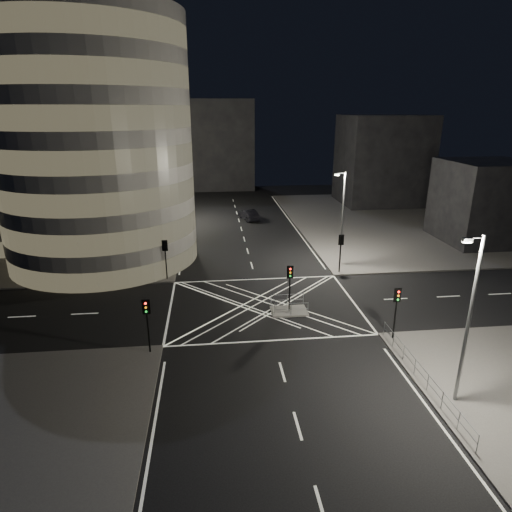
{
  "coord_description": "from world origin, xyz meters",
  "views": [
    {
      "loc": [
        -4.27,
        -33.42,
        16.2
      ],
      "look_at": [
        -0.14,
        4.49,
        3.0
      ],
      "focal_mm": 30.0,
      "sensor_mm": 36.0,
      "label": 1
    }
  ],
  "objects": [
    {
      "name": "street_lamp_left_near",
      "position": [
        -9.44,
        12.0,
        5.54
      ],
      "size": [
        1.25,
        0.25,
        10.0
      ],
      "color": "slate",
      "rests_on": "sidewalk_far_left"
    },
    {
      "name": "railing_near_right",
      "position": [
        8.3,
        -12.15,
        0.7
      ],
      "size": [
        0.06,
        11.7,
        1.1
      ],
      "primitive_type": "cube",
      "color": "slate",
      "rests_on": "sidewalk_near_right"
    },
    {
      "name": "building_far_end",
      "position": [
        -4.0,
        58.0,
        9.0
      ],
      "size": [
        18.0,
        8.0,
        18.0
      ],
      "primitive_type": "cube",
      "color": "black",
      "rests_on": "ground"
    },
    {
      "name": "central_island",
      "position": [
        2.0,
        -1.5,
        0.07
      ],
      "size": [
        3.0,
        2.0,
        0.15
      ],
      "primitive_type": "cube",
      "color": "slate",
      "rests_on": "ground"
    },
    {
      "name": "traffic_signal_island",
      "position": [
        2.0,
        -1.5,
        2.91
      ],
      "size": [
        0.55,
        0.22,
        4.0
      ],
      "color": "black",
      "rests_on": "central_island"
    },
    {
      "name": "tree_e",
      "position": [
        -10.5,
        33.0,
        4.9
      ],
      "size": [
        4.46,
        4.46,
        7.32
      ],
      "color": "black",
      "rests_on": "sidewalk_far_left"
    },
    {
      "name": "railing_island_north",
      "position": [
        2.0,
        -0.6,
        0.7
      ],
      "size": [
        2.8,
        0.06,
        1.1
      ],
      "primitive_type": "cube",
      "color": "slate",
      "rests_on": "central_island"
    },
    {
      "name": "office_block_rear",
      "position": [
        -22.0,
        42.0,
        11.15
      ],
      "size": [
        24.0,
        16.0,
        22.0
      ],
      "primitive_type": "cube",
      "color": "gray",
      "rests_on": "sidewalk_far_left"
    },
    {
      "name": "office_tower_curved",
      "position": [
        -20.74,
        18.74,
        12.65
      ],
      "size": [
        30.0,
        29.0,
        27.2
      ],
      "color": "gray",
      "rests_on": "sidewalk_far_left"
    },
    {
      "name": "sidewalk_far_left",
      "position": [
        -29.0,
        27.0,
        0.07
      ],
      "size": [
        42.0,
        42.0,
        0.15
      ],
      "primitive_type": "cube",
      "color": "#565350",
      "rests_on": "ground"
    },
    {
      "name": "building_right_near",
      "position": [
        30.0,
        16.0,
        5.15
      ],
      "size": [
        10.0,
        10.0,
        10.0
      ],
      "primitive_type": "cube",
      "color": "black",
      "rests_on": "sidewalk_far_right"
    },
    {
      "name": "railing_island_south",
      "position": [
        2.0,
        -2.4,
        0.7
      ],
      "size": [
        2.8,
        0.06,
        1.1
      ],
      "primitive_type": "cube",
      "color": "slate",
      "rests_on": "central_island"
    },
    {
      "name": "sedan",
      "position": [
        1.5,
        30.2,
        0.81
      ],
      "size": [
        3.08,
        5.23,
        1.63
      ],
      "primitive_type": "imported",
      "rotation": [
        0.0,
        0.0,
        3.44
      ],
      "color": "black",
      "rests_on": "ground"
    },
    {
      "name": "traffic_signal_nl",
      "position": [
        -8.8,
        -6.8,
        2.91
      ],
      "size": [
        0.55,
        0.22,
        4.0
      ],
      "color": "black",
      "rests_on": "sidewalk_near_left"
    },
    {
      "name": "street_lamp_right_near",
      "position": [
        9.44,
        -14.0,
        5.54
      ],
      "size": [
        1.25,
        0.25,
        10.0
      ],
      "color": "slate",
      "rests_on": "sidewalk_near_right"
    },
    {
      "name": "traffic_signal_fr",
      "position": [
        8.8,
        6.8,
        2.91
      ],
      "size": [
        0.55,
        0.22,
        4.0
      ],
      "color": "black",
      "rests_on": "sidewalk_far_right"
    },
    {
      "name": "traffic_signal_nr",
      "position": [
        8.8,
        -6.8,
        2.91
      ],
      "size": [
        0.55,
        0.22,
        4.0
      ],
      "color": "black",
      "rests_on": "sidewalk_near_right"
    },
    {
      "name": "street_lamp_right_far",
      "position": [
        9.44,
        9.0,
        5.54
      ],
      "size": [
        1.25,
        0.25,
        10.0
      ],
      "color": "slate",
      "rests_on": "sidewalk_far_right"
    },
    {
      "name": "sidewalk_far_right",
      "position": [
        29.0,
        27.0,
        0.07
      ],
      "size": [
        42.0,
        42.0,
        0.15
      ],
      "primitive_type": "cube",
      "color": "#565350",
      "rests_on": "ground"
    },
    {
      "name": "traffic_signal_fl",
      "position": [
        -8.8,
        6.8,
        2.91
      ],
      "size": [
        0.55,
        0.22,
        4.0
      ],
      "color": "black",
      "rests_on": "sidewalk_far_left"
    },
    {
      "name": "ground",
      "position": [
        0.0,
        0.0,
        0.0
      ],
      "size": [
        120.0,
        120.0,
        0.0
      ],
      "primitive_type": "plane",
      "color": "black",
      "rests_on": "ground"
    },
    {
      "name": "tree_a",
      "position": [
        -10.5,
        9.0,
        4.2
      ],
      "size": [
        3.76,
        3.76,
        6.23
      ],
      "color": "black",
      "rests_on": "sidewalk_far_left"
    },
    {
      "name": "tree_c",
      "position": [
        -10.5,
        21.0,
        4.33
      ],
      "size": [
        3.79,
        3.79,
        6.37
      ],
      "color": "black",
      "rests_on": "sidewalk_far_left"
    },
    {
      "name": "tree_b",
      "position": [
        -10.5,
        15.0,
        4.93
      ],
      "size": [
        4.14,
        4.14,
        7.17
      ],
      "color": "black",
      "rests_on": "sidewalk_far_left"
    },
    {
      "name": "street_lamp_left_far",
      "position": [
        -9.44,
        30.0,
        5.54
      ],
      "size": [
        1.25,
        0.25,
        10.0
      ],
      "color": "slate",
      "rests_on": "sidewalk_far_left"
    },
    {
      "name": "building_right_far",
      "position": [
        26.0,
        40.0,
        7.65
      ],
      "size": [
        14.0,
        12.0,
        15.0
      ],
      "primitive_type": "cube",
      "color": "black",
      "rests_on": "sidewalk_far_right"
    },
    {
      "name": "tree_d",
      "position": [
        -10.5,
        27.0,
        4.86
      ],
      "size": [
        5.17,
        5.17,
        7.69
      ],
      "color": "black",
      "rests_on": "sidewalk_far_left"
    }
  ]
}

